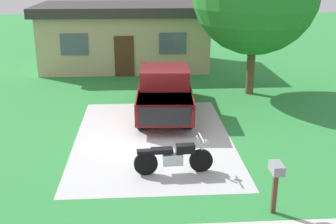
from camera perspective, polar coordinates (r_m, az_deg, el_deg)
ground_plane at (r=14.37m, az=-2.01°, el=-3.52°), size 80.00×80.00×0.00m
driveway_pad at (r=14.37m, az=-2.01°, el=-3.51°), size 5.19×7.71×0.01m
motorcycle at (r=11.85m, az=0.84°, el=-6.08°), size 2.21×0.70×1.09m
pickup_truck at (r=16.67m, az=-0.45°, el=3.16°), size 2.31×5.72×1.90m
mailbox at (r=10.11m, az=14.25°, el=-8.16°), size 0.26×0.48×1.26m
neighbor_house at (r=24.74m, az=-5.74°, el=10.24°), size 9.60×5.60×3.50m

